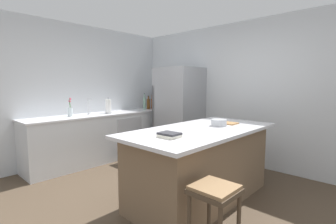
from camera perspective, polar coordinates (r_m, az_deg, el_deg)
ground_plane at (r=3.25m, az=-2.70°, el=-20.53°), size 7.20×7.20×0.00m
wall_rear at (r=4.75m, az=17.22°, el=4.05°), size 6.00×0.10×2.60m
wall_left at (r=4.97m, az=-22.85°, el=3.93°), size 0.10×6.00×2.60m
counter_run_left at (r=5.04m, az=-14.32°, el=-5.42°), size 0.65×3.00×0.91m
kitchen_island at (r=3.24m, az=7.61°, el=-11.79°), size 1.04×2.12×0.92m
refrigerator at (r=5.09m, az=2.56°, el=0.02°), size 0.83×0.78×1.81m
bar_stool at (r=2.22m, az=10.73°, el=-19.19°), size 0.36×0.36×0.64m
sink_faucet at (r=4.84m, az=-17.92°, el=1.29°), size 0.15×0.05×0.30m
flower_vase at (r=4.65m, az=-21.73°, el=0.28°), size 0.08×0.08×0.33m
paper_towel_roll at (r=4.94m, az=-13.66°, el=1.25°), size 0.14×0.14×0.31m
soda_bottle at (r=5.76m, az=-2.37°, el=2.14°), size 0.07×0.07×0.34m
vinegar_bottle at (r=5.75m, az=-3.69°, el=2.08°), size 0.06×0.06×0.32m
whiskey_bottle at (r=5.71m, az=-4.59°, el=1.97°), size 0.08×0.08×0.30m
gin_bottle at (r=5.67m, az=-5.46°, el=2.10°), size 0.07×0.07×0.36m
cookbook_stack at (r=2.58m, az=0.33°, el=-5.36°), size 0.23×0.19×0.05m
mixing_bowl at (r=3.35m, az=11.68°, el=-2.44°), size 0.21×0.21×0.09m
cutting_board at (r=3.58m, az=13.42°, el=-2.48°), size 0.30×0.21×0.02m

